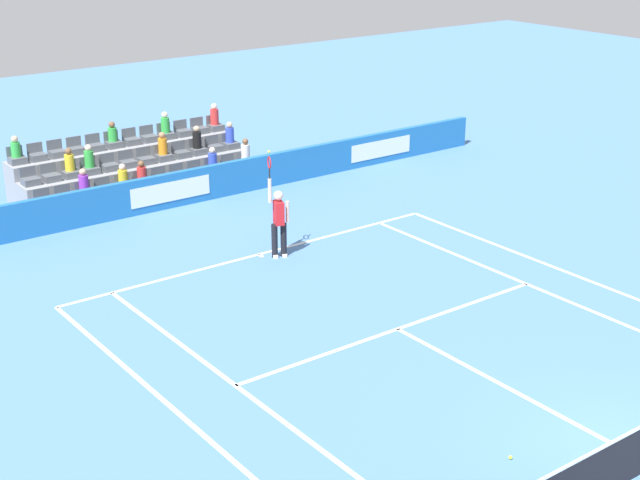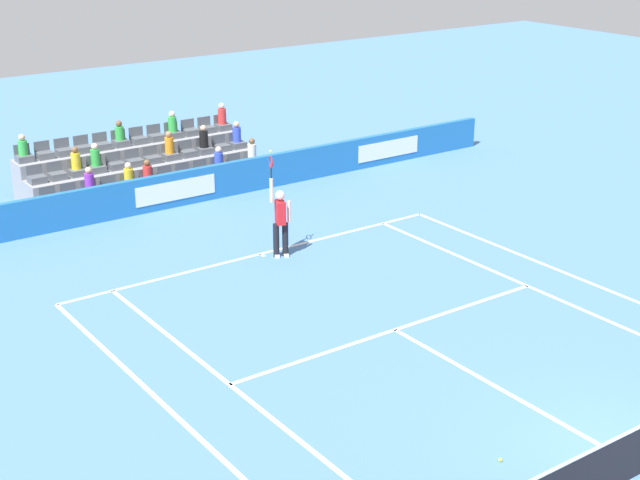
% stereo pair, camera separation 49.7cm
% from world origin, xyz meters
% --- Properties ---
extents(line_baseline, '(10.97, 0.10, 0.01)m').
position_xyz_m(line_baseline, '(0.00, -11.89, 0.00)').
color(line_baseline, white).
rests_on(line_baseline, ground).
extents(line_service, '(8.23, 0.10, 0.01)m').
position_xyz_m(line_service, '(0.00, -6.40, 0.00)').
color(line_service, white).
rests_on(line_service, ground).
extents(line_centre_service, '(0.10, 6.40, 0.01)m').
position_xyz_m(line_centre_service, '(0.00, -3.20, 0.00)').
color(line_centre_service, white).
rests_on(line_centre_service, ground).
extents(line_singles_sideline_left, '(0.10, 11.89, 0.01)m').
position_xyz_m(line_singles_sideline_left, '(4.12, -5.95, 0.00)').
color(line_singles_sideline_left, white).
rests_on(line_singles_sideline_left, ground).
extents(line_singles_sideline_right, '(0.10, 11.89, 0.01)m').
position_xyz_m(line_singles_sideline_right, '(-4.12, -5.95, 0.00)').
color(line_singles_sideline_right, white).
rests_on(line_singles_sideline_right, ground).
extents(line_doubles_sideline_left, '(0.10, 11.89, 0.01)m').
position_xyz_m(line_doubles_sideline_left, '(5.49, -5.95, 0.00)').
color(line_doubles_sideline_left, white).
rests_on(line_doubles_sideline_left, ground).
extents(line_doubles_sideline_right, '(0.10, 11.89, 0.01)m').
position_xyz_m(line_doubles_sideline_right, '(-5.49, -5.95, 0.00)').
color(line_doubles_sideline_right, white).
rests_on(line_doubles_sideline_right, ground).
extents(line_centre_mark, '(0.10, 0.20, 0.01)m').
position_xyz_m(line_centre_mark, '(0.00, -11.79, 0.00)').
color(line_centre_mark, white).
rests_on(line_centre_mark, ground).
extents(sponsor_barrier, '(24.43, 0.22, 1.05)m').
position_xyz_m(sponsor_barrier, '(0.00, -16.69, 0.53)').
color(sponsor_barrier, '#1E66AD').
rests_on(sponsor_barrier, ground).
extents(tennis_player, '(0.51, 0.43, 2.85)m').
position_xyz_m(tennis_player, '(-0.35, -11.45, 0.99)').
color(tennis_player, black).
rests_on(tennis_player, ground).
extents(stadium_stand, '(7.44, 2.85, 2.18)m').
position_xyz_m(stadium_stand, '(-0.02, -19.00, 0.56)').
color(stadium_stand, gray).
rests_on(stadium_stand, ground).
extents(loose_tennis_ball, '(0.07, 0.07, 0.07)m').
position_xyz_m(loose_tennis_ball, '(1.75, -1.55, 0.03)').
color(loose_tennis_ball, '#D1E533').
rests_on(loose_tennis_ball, ground).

